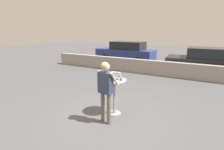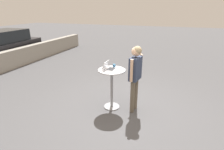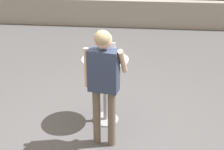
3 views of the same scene
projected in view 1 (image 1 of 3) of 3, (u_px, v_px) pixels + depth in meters
name	position (u px, v px, depth m)	size (l,w,h in m)	color
ground_plane	(108.00, 118.00, 5.12)	(50.00, 50.00, 0.00)	#4C4C4F
pavement_kerb	(159.00, 68.00, 9.90)	(14.59, 0.35, 0.82)	gray
cafe_table	(114.00, 91.00, 5.25)	(0.70, 0.70, 1.09)	gray
laptop	(115.00, 78.00, 5.21)	(0.32, 0.32, 0.21)	silver
coffee_mug	(121.00, 79.00, 5.06)	(0.11, 0.08, 0.08)	#336084
standing_person	(106.00, 85.00, 4.62)	(0.57, 0.34, 1.73)	brown
parked_car_near_street	(205.00, 61.00, 9.77)	(4.07, 2.04, 1.57)	black
parked_car_further_down	(126.00, 52.00, 13.38)	(4.51, 1.87, 1.68)	navy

